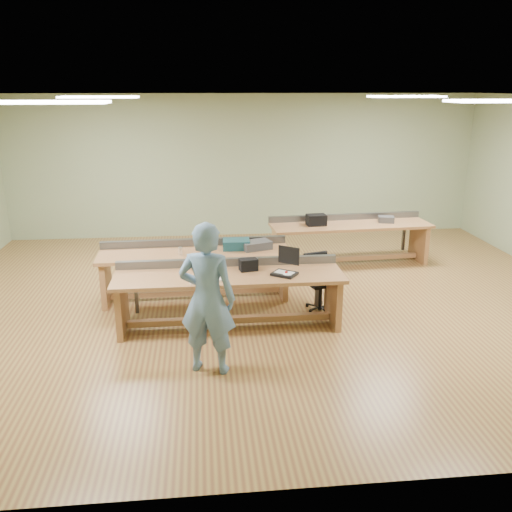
% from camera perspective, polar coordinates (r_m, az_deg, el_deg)
% --- Properties ---
extents(floor, '(10.00, 10.00, 0.00)m').
position_cam_1_polar(floor, '(8.26, 1.17, -4.86)').
color(floor, olive).
rests_on(floor, ground).
extents(ceiling, '(10.00, 10.00, 0.00)m').
position_cam_1_polar(ceiling, '(7.64, 1.31, 16.45)').
color(ceiling, silver).
rests_on(ceiling, wall_back).
extents(wall_back, '(10.00, 0.04, 3.00)m').
position_cam_1_polar(wall_back, '(11.73, -1.20, 9.42)').
color(wall_back, gray).
rests_on(wall_back, floor).
extents(wall_front, '(10.00, 0.04, 3.00)m').
position_cam_1_polar(wall_front, '(4.05, 8.26, -6.47)').
color(wall_front, gray).
rests_on(wall_front, floor).
extents(fluor_panels, '(6.20, 3.50, 0.03)m').
position_cam_1_polar(fluor_panels, '(7.64, 1.31, 16.22)').
color(fluor_panels, white).
rests_on(fluor_panels, ceiling).
extents(workbench_front, '(3.05, 0.81, 0.86)m').
position_cam_1_polar(workbench_front, '(7.28, -2.84, -3.27)').
color(workbench_front, '#996A40').
rests_on(workbench_front, floor).
extents(workbench_mid, '(2.90, 0.85, 0.86)m').
position_cam_1_polar(workbench_mid, '(8.29, -6.41, -0.76)').
color(workbench_mid, '#996A40').
rests_on(workbench_mid, floor).
extents(workbench_back, '(2.94, 0.95, 0.86)m').
position_cam_1_polar(workbench_back, '(10.05, 9.83, 2.32)').
color(workbench_back, '#996A40').
rests_on(workbench_back, floor).
extents(person, '(0.73, 0.58, 1.76)m').
position_cam_1_polar(person, '(6.04, -5.15, -4.51)').
color(person, slate).
rests_on(person, floor).
extents(laptop_base, '(0.39, 0.38, 0.03)m').
position_cam_1_polar(laptop_base, '(7.15, 3.02, -1.88)').
color(laptop_base, black).
rests_on(laptop_base, workbench_front).
extents(laptop_screen, '(0.26, 0.19, 0.24)m').
position_cam_1_polar(laptop_screen, '(7.19, 3.48, 0.07)').
color(laptop_screen, black).
rests_on(laptop_screen, laptop_base).
extents(keyboard, '(0.44, 0.24, 0.02)m').
position_cam_1_polar(keyboard, '(6.94, -5.31, -2.61)').
color(keyboard, white).
rests_on(keyboard, workbench_front).
extents(trackball_mouse, '(0.17, 0.18, 0.06)m').
position_cam_1_polar(trackball_mouse, '(7.11, 3.32, -1.89)').
color(trackball_mouse, white).
rests_on(trackball_mouse, workbench_front).
extents(camera_bag, '(0.26, 0.19, 0.16)m').
position_cam_1_polar(camera_bag, '(7.30, -0.80, -0.92)').
color(camera_bag, black).
rests_on(camera_bag, workbench_front).
extents(task_chair, '(0.55, 0.55, 0.83)m').
position_cam_1_polar(task_chair, '(7.96, 6.65, -3.50)').
color(task_chair, black).
rests_on(task_chair, floor).
extents(parts_bin_teal, '(0.42, 0.32, 0.14)m').
position_cam_1_polar(parts_bin_teal, '(8.29, -2.10, 1.25)').
color(parts_bin_teal, '#13373E').
rests_on(parts_bin_teal, workbench_mid).
extents(parts_bin_grey, '(0.51, 0.42, 0.12)m').
position_cam_1_polar(parts_bin_grey, '(8.28, -0.01, 1.16)').
color(parts_bin_grey, '#363639').
rests_on(parts_bin_grey, workbench_mid).
extents(mug, '(0.14, 0.14, 0.10)m').
position_cam_1_polar(mug, '(8.15, -5.43, 0.75)').
color(mug, '#363639').
rests_on(mug, workbench_mid).
extents(drinks_can, '(0.07, 0.07, 0.11)m').
position_cam_1_polar(drinks_can, '(8.07, -7.97, 0.53)').
color(drinks_can, silver).
rests_on(drinks_can, workbench_mid).
extents(storage_box_back, '(0.36, 0.27, 0.19)m').
position_cam_1_polar(storage_box_back, '(9.77, 6.36, 3.80)').
color(storage_box_back, black).
rests_on(storage_box_back, workbench_back).
extents(tray_back, '(0.32, 0.26, 0.11)m').
position_cam_1_polar(tray_back, '(10.21, 13.53, 3.78)').
color(tray_back, '#363639').
rests_on(tray_back, workbench_back).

